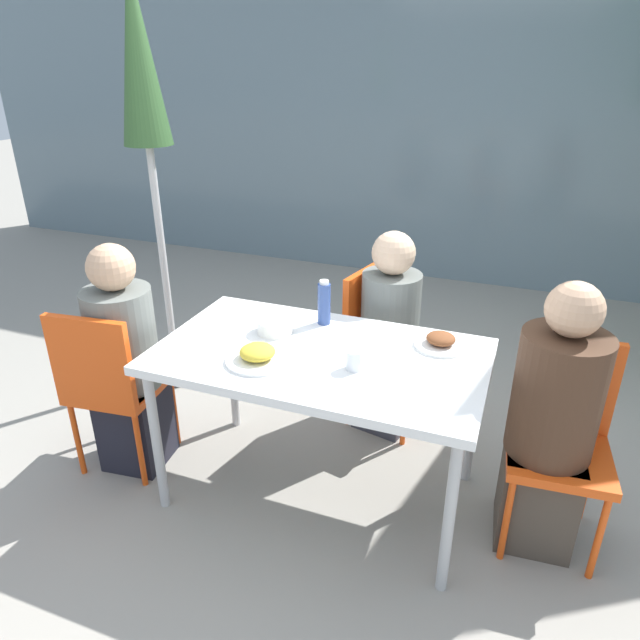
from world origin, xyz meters
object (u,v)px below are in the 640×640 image
person_right (550,428)px  bottle (324,303)px  person_left (127,365)px  person_far (389,338)px  chair_left (109,380)px  chair_far (380,335)px  salad_bowl (275,326)px  drinking_cup (355,360)px  chair_right (560,428)px  closed_umbrella (143,95)px

person_right → bottle: size_ratio=5.46×
person_left → bottle: bearing=17.6°
person_far → bottle: size_ratio=5.21×
person_left → bottle: 0.99m
chair_left → person_left: (0.04, 0.09, 0.04)m
person_left → chair_far: size_ratio=1.32×
chair_far → salad_bowl: (-0.33, -0.61, 0.27)m
drinking_cup → bottle: bearing=126.3°
chair_far → drinking_cup: 0.86m
chair_right → salad_bowl: 1.28m
drinking_cup → person_far: bearing=93.1°
chair_right → bottle: (-1.08, 0.12, 0.34)m
chair_far → bottle: bottle is taller
person_right → closed_umbrella: bearing=-20.1°
chair_left → bottle: bearing=21.1°
closed_umbrella → person_right: bearing=-15.8°
closed_umbrella → salad_bowl: (1.01, -0.59, -0.92)m
chair_right → bottle: bottle is taller
chair_far → closed_umbrella: (-1.35, -0.02, 1.19)m
chair_right → closed_umbrella: closed_umbrella is taller
chair_right → person_right: bearing=58.0°
closed_umbrella → bottle: closed_umbrella is taller
closed_umbrella → person_far: bearing=-2.0°
chair_far → person_far: 0.10m
chair_right → drinking_cup: size_ratio=10.59×
person_far → chair_left: bearing=-41.1°
chair_left → chair_far: size_ratio=1.00×
person_left → closed_umbrella: 1.44m
chair_left → chair_right: 2.01m
person_right → bottle: 1.09m
drinking_cup → salad_bowl: size_ratio=0.50×
closed_umbrella → person_left: bearing=-67.9°
person_right → salad_bowl: bearing=-6.0°
closed_umbrella → bottle: 1.52m
chair_left → chair_far: bearing=34.3°
person_left → person_far: bearing=28.5°
chair_far → drinking_cup: bearing=19.8°
person_far → drinking_cup: person_far is taller
closed_umbrella → drinking_cup: closed_umbrella is taller
person_left → bottle: (0.86, 0.38, 0.30)m
chair_right → chair_far: same height
person_left → chair_far: bearing=32.6°
chair_right → chair_far: bearing=-35.8°
chair_left → person_left: person_left is taller
person_left → closed_umbrella: closed_umbrella is taller
chair_far → bottle: 0.58m
chair_left → person_left: bearing=58.0°
chair_left → person_left: 0.10m
bottle → chair_right: bearing=-6.5°
person_far → closed_umbrella: bearing=-79.8°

